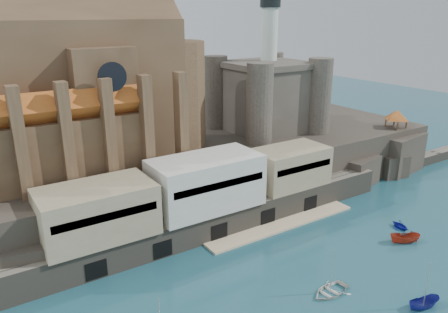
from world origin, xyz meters
name	(u,v)px	position (x,y,z in m)	size (l,w,h in m)	color
ground	(356,279)	(0.00, 0.00, 0.00)	(300.00, 300.00, 0.00)	#194653
promontory	(207,166)	(-0.19, 39.37, 4.92)	(100.00, 36.00, 10.00)	#29241F
quay	(206,199)	(-10.19, 23.07, 6.07)	(70.00, 12.00, 13.05)	#665F51
church	(78,92)	(-24.13, 41.85, 22.13)	(47.00, 25.93, 30.51)	#4E3824
castle_keep	(266,93)	(16.08, 41.08, 18.31)	(21.20, 21.20, 29.30)	#423C34
rock_outcrop	(393,153)	(42.00, 25.84, 4.02)	(14.50, 10.50, 8.70)	#29241F
pavilion	(397,116)	(42.00, 26.00, 12.73)	(6.40, 6.40, 5.40)	#4E3824
boat_2	(423,307)	(2.28, -8.64, 0.00)	(1.66, 1.70, 4.41)	navy
boat_5	(404,242)	(14.50, 2.69, 0.00)	(1.90, 1.95, 5.06)	#A8341C
boat_6	(330,293)	(-5.27, -0.17, 0.00)	(4.09, 1.19, 5.72)	silver
boat_7	(400,228)	(18.14, 6.15, 0.00)	(2.91, 1.78, 3.38)	#141B9D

